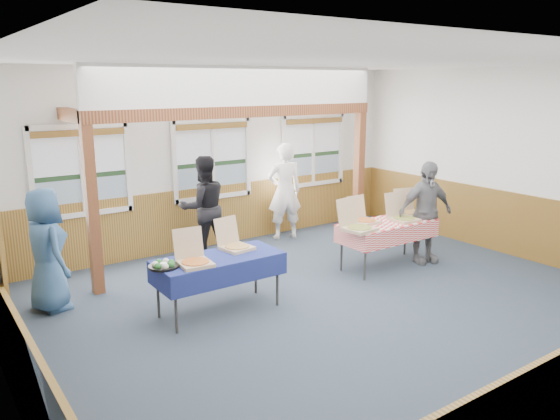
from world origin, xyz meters
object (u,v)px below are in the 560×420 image
(table_left, at_px, (219,261))
(woman_black, at_px, (203,207))
(woman_white, at_px, (284,191))
(man_blue, at_px, (46,250))
(person_grey, at_px, (425,212))
(table_right, at_px, (388,225))

(table_left, relative_size, woman_black, 0.99)
(woman_white, distance_m, man_blue, 4.62)
(person_grey, bearing_deg, woman_white, 126.82)
(table_left, xyz_separation_m, woman_white, (2.72, 2.36, 0.23))
(table_left, xyz_separation_m, table_right, (3.11, 0.03, -0.00))
(woman_white, bearing_deg, person_grey, 128.30)
(table_right, xyz_separation_m, woman_black, (-2.20, 2.16, 0.18))
(table_left, height_order, man_blue, man_blue)
(person_grey, bearing_deg, table_left, -168.73)
(table_right, distance_m, person_grey, 0.73)
(man_blue, bearing_deg, table_left, -136.81)
(table_right, distance_m, woman_white, 2.37)
(table_right, height_order, person_grey, person_grey)
(table_left, bearing_deg, table_right, 9.03)
(table_left, bearing_deg, person_grey, 6.29)
(man_blue, distance_m, person_grey, 5.79)
(woman_black, bearing_deg, person_grey, 148.73)
(table_left, bearing_deg, man_blue, 151.53)
(woman_black, height_order, man_blue, woman_black)
(woman_black, distance_m, man_blue, 2.84)
(table_left, xyz_separation_m, person_grey, (3.80, -0.15, 0.16))
(table_left, xyz_separation_m, woman_black, (0.91, 2.19, 0.18))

